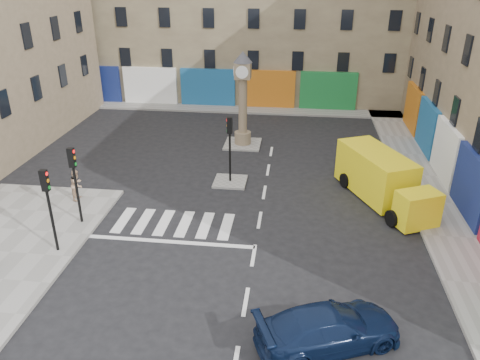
% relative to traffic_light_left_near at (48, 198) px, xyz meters
% --- Properties ---
extents(ground, '(120.00, 120.00, 0.00)m').
position_rel_traffic_light_left_near_xyz_m(ground, '(8.30, -0.20, -2.62)').
color(ground, black).
rests_on(ground, ground).
extents(sidewalk_right, '(2.60, 30.00, 0.15)m').
position_rel_traffic_light_left_near_xyz_m(sidewalk_right, '(17.00, 9.80, -2.55)').
color(sidewalk_right, gray).
rests_on(sidewalk_right, ground).
extents(sidewalk_far, '(32.00, 2.40, 0.15)m').
position_rel_traffic_light_left_near_xyz_m(sidewalk_far, '(4.30, 22.00, -2.55)').
color(sidewalk_far, gray).
rests_on(sidewalk_far, ground).
extents(island_near, '(1.80, 1.80, 0.12)m').
position_rel_traffic_light_left_near_xyz_m(island_near, '(6.30, 7.80, -2.56)').
color(island_near, gray).
rests_on(island_near, ground).
extents(island_far, '(2.40, 2.40, 0.12)m').
position_rel_traffic_light_left_near_xyz_m(island_far, '(6.30, 13.80, -2.56)').
color(island_far, gray).
rests_on(island_far, ground).
extents(traffic_light_left_near, '(0.28, 0.22, 3.70)m').
position_rel_traffic_light_left_near_xyz_m(traffic_light_left_near, '(0.00, 0.00, 0.00)').
color(traffic_light_left_near, black).
rests_on(traffic_light_left_near, sidewalk_left).
extents(traffic_light_left_far, '(0.28, 0.22, 3.70)m').
position_rel_traffic_light_left_near_xyz_m(traffic_light_left_far, '(0.00, 2.40, 0.00)').
color(traffic_light_left_far, black).
rests_on(traffic_light_left_far, sidewalk_left).
extents(traffic_light_island, '(0.28, 0.22, 3.70)m').
position_rel_traffic_light_left_near_xyz_m(traffic_light_island, '(6.30, 7.80, -0.03)').
color(traffic_light_island, black).
rests_on(traffic_light_island, island_near).
extents(clock_pillar, '(1.20, 1.20, 6.10)m').
position_rel_traffic_light_left_near_xyz_m(clock_pillar, '(6.30, 13.80, 0.93)').
color(clock_pillar, '#8A755A').
rests_on(clock_pillar, island_far).
extents(navy_sedan, '(5.14, 3.63, 1.38)m').
position_rel_traffic_light_left_near_xyz_m(navy_sedan, '(11.16, -3.95, -1.93)').
color(navy_sedan, '#0B1733').
rests_on(navy_sedan, ground).
extents(yellow_van, '(4.52, 6.80, 2.40)m').
position_rel_traffic_light_left_near_xyz_m(yellow_van, '(14.32, 6.73, -1.43)').
color(yellow_van, yellow).
rests_on(yellow_van, ground).
extents(pedestrian_tan, '(0.62, 0.79, 1.62)m').
position_rel_traffic_light_left_near_xyz_m(pedestrian_tan, '(-1.13, 4.60, -1.66)').
color(pedestrian_tan, tan).
rests_on(pedestrian_tan, sidewalk_left).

